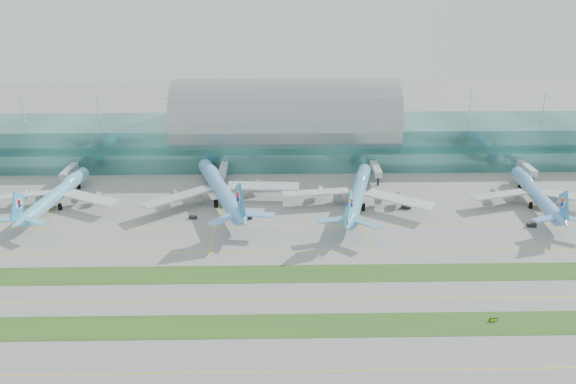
{
  "coord_description": "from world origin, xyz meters",
  "views": [
    {
      "loc": [
        -4.31,
        -166.14,
        98.32
      ],
      "look_at": [
        0.0,
        55.0,
        9.0
      ],
      "focal_mm": 35.0,
      "sensor_mm": 36.0,
      "label": 1
    }
  ],
  "objects_px": {
    "airliner_b": "(220,188)",
    "taxiway_sign_east": "(493,320)",
    "airliner_c": "(358,192)",
    "airliner_d": "(536,193)",
    "airliner_a": "(57,194)",
    "terminal": "(285,132)"
  },
  "relations": [
    {
      "from": "airliner_a",
      "to": "taxiway_sign_east",
      "type": "distance_m",
      "value": 184.29
    },
    {
      "from": "taxiway_sign_east",
      "to": "airliner_b",
      "type": "bearing_deg",
      "value": 124.33
    },
    {
      "from": "terminal",
      "to": "airliner_a",
      "type": "bearing_deg",
      "value": -146.96
    },
    {
      "from": "terminal",
      "to": "airliner_b",
      "type": "bearing_deg",
      "value": -115.44
    },
    {
      "from": "terminal",
      "to": "airliner_d",
      "type": "relative_size",
      "value": 5.0
    },
    {
      "from": "airliner_b",
      "to": "taxiway_sign_east",
      "type": "relative_size",
      "value": 28.91
    },
    {
      "from": "airliner_c",
      "to": "airliner_d",
      "type": "distance_m",
      "value": 78.47
    },
    {
      "from": "airliner_c",
      "to": "taxiway_sign_east",
      "type": "bearing_deg",
      "value": -57.88
    },
    {
      "from": "airliner_a",
      "to": "taxiway_sign_east",
      "type": "bearing_deg",
      "value": -23.07
    },
    {
      "from": "airliner_d",
      "to": "airliner_c",
      "type": "bearing_deg",
      "value": -174.39
    },
    {
      "from": "taxiway_sign_east",
      "to": "airliner_a",
      "type": "bearing_deg",
      "value": 141.12
    },
    {
      "from": "airliner_b",
      "to": "airliner_d",
      "type": "height_order",
      "value": "airliner_b"
    },
    {
      "from": "airliner_a",
      "to": "airliner_b",
      "type": "bearing_deg",
      "value": 8.41
    },
    {
      "from": "terminal",
      "to": "airliner_c",
      "type": "bearing_deg",
      "value": -65.88
    },
    {
      "from": "airliner_c",
      "to": "airliner_b",
      "type": "bearing_deg",
      "value": -171.41
    },
    {
      "from": "airliner_b",
      "to": "airliner_c",
      "type": "relative_size",
      "value": 1.06
    },
    {
      "from": "airliner_b",
      "to": "airliner_d",
      "type": "xyz_separation_m",
      "value": [
        139.07,
        -5.83,
        -1.11
      ]
    },
    {
      "from": "airliner_b",
      "to": "taxiway_sign_east",
      "type": "distance_m",
      "value": 129.06
    },
    {
      "from": "airliner_a",
      "to": "airliner_c",
      "type": "distance_m",
      "value": 131.87
    },
    {
      "from": "terminal",
      "to": "airliner_a",
      "type": "relative_size",
      "value": 4.99
    },
    {
      "from": "terminal",
      "to": "taxiway_sign_east",
      "type": "bearing_deg",
      "value": -69.05
    },
    {
      "from": "taxiway_sign_east",
      "to": "airliner_c",
      "type": "bearing_deg",
      "value": 98.69
    }
  ]
}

